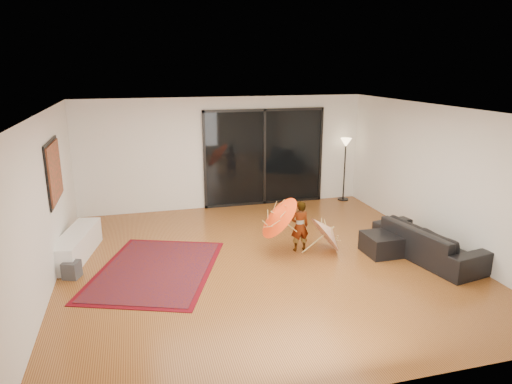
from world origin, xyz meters
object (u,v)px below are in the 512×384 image
object	(u,v)px
media_console	(77,245)
ottoman	(383,244)
sofa	(428,242)
child	(300,226)

from	to	relation	value
media_console	ottoman	xyz separation A→B (m)	(5.51, -1.29, -0.05)
media_console	sofa	xyz separation A→B (m)	(6.20, -1.67, 0.07)
media_console	sofa	distance (m)	6.42
media_console	child	world-z (taller)	child
media_console	sofa	size ratio (longest dim) A/B	0.81
ottoman	child	distance (m)	1.59
media_console	child	distance (m)	4.13
sofa	ottoman	distance (m)	0.80
ottoman	sofa	bearing A→B (deg)	-28.93
sofa	child	xyz separation A→B (m)	(-2.15, 0.93, 0.18)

